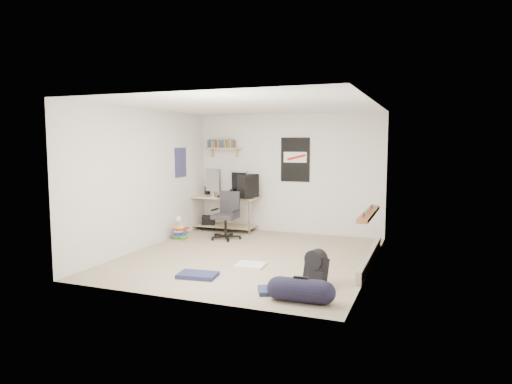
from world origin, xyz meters
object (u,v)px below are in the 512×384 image
(desk, at_px, (221,213))
(book_stack, at_px, (181,232))
(backpack, at_px, (316,271))
(office_chair, at_px, (225,215))
(duffel_bag, at_px, (301,291))

(desk, height_order, book_stack, desk)
(backpack, bearing_deg, desk, 153.05)
(desk, xyz_separation_m, office_chair, (0.49, -0.84, 0.12))
(backpack, bearing_deg, office_chair, 156.62)
(duffel_bag, xyz_separation_m, book_stack, (-3.15, 2.59, 0.01))
(book_stack, bearing_deg, desk, 76.01)
(book_stack, bearing_deg, backpack, -31.03)
(desk, distance_m, office_chair, 0.98)
(office_chair, bearing_deg, duffel_bag, -49.63)
(office_chair, relative_size, backpack, 2.50)
(desk, distance_m, duffel_bag, 4.75)
(backpack, bearing_deg, duffel_bag, -71.33)
(duffel_bag, height_order, book_stack, duffel_bag)
(backpack, distance_m, duffel_bag, 0.68)
(desk, relative_size, backpack, 4.52)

